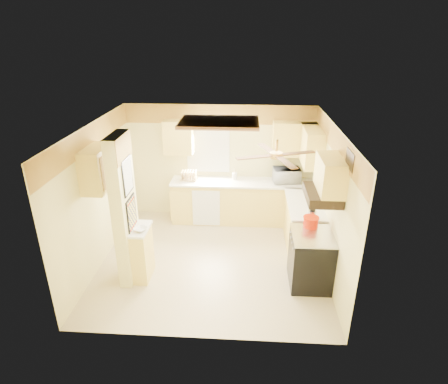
# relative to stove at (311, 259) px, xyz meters

# --- Properties ---
(floor) EXTENTS (4.00, 4.00, 0.00)m
(floor) POSITION_rel_stove_xyz_m (-1.67, 0.55, -0.46)
(floor) COLOR #C7B58A
(floor) RESTS_ON ground
(ceiling) EXTENTS (4.00, 4.00, 0.00)m
(ceiling) POSITION_rel_stove_xyz_m (-1.67, 0.55, 2.04)
(ceiling) COLOR white
(ceiling) RESTS_ON wall_back
(wall_back) EXTENTS (4.00, 0.00, 4.00)m
(wall_back) POSITION_rel_stove_xyz_m (-1.67, 2.45, 0.79)
(wall_back) COLOR #E5D98B
(wall_back) RESTS_ON floor
(wall_front) EXTENTS (4.00, 0.00, 4.00)m
(wall_front) POSITION_rel_stove_xyz_m (-1.67, -1.35, 0.79)
(wall_front) COLOR #E5D98B
(wall_front) RESTS_ON floor
(wall_left) EXTENTS (0.00, 3.80, 3.80)m
(wall_left) POSITION_rel_stove_xyz_m (-3.67, 0.55, 0.79)
(wall_left) COLOR #E5D98B
(wall_left) RESTS_ON floor
(wall_right) EXTENTS (0.00, 3.80, 3.80)m
(wall_right) POSITION_rel_stove_xyz_m (0.33, 0.55, 0.79)
(wall_right) COLOR #E5D98B
(wall_right) RESTS_ON floor
(wallpaper_border) EXTENTS (4.00, 0.02, 0.40)m
(wallpaper_border) POSITION_rel_stove_xyz_m (-1.67, 2.43, 1.84)
(wallpaper_border) COLOR gold
(wallpaper_border) RESTS_ON wall_back
(partition_column) EXTENTS (0.20, 0.70, 2.50)m
(partition_column) POSITION_rel_stove_xyz_m (-3.02, 0.00, 0.79)
(partition_column) COLOR #E5D98B
(partition_column) RESTS_ON floor
(partition_ledge) EXTENTS (0.25, 0.55, 0.90)m
(partition_ledge) POSITION_rel_stove_xyz_m (-2.80, 0.00, -0.01)
(partition_ledge) COLOR #EACF5E
(partition_ledge) RESTS_ON floor
(ledge_top) EXTENTS (0.28, 0.58, 0.04)m
(ledge_top) POSITION_rel_stove_xyz_m (-2.80, 0.00, 0.46)
(ledge_top) COLOR white
(ledge_top) RESTS_ON partition_ledge
(lower_cabinets_back) EXTENTS (3.00, 0.60, 0.90)m
(lower_cabinets_back) POSITION_rel_stove_xyz_m (-1.17, 2.15, -0.01)
(lower_cabinets_back) COLOR #EACF5E
(lower_cabinets_back) RESTS_ON floor
(lower_cabinets_right) EXTENTS (0.60, 1.40, 0.90)m
(lower_cabinets_right) POSITION_rel_stove_xyz_m (0.03, 1.15, -0.01)
(lower_cabinets_right) COLOR #EACF5E
(lower_cabinets_right) RESTS_ON floor
(countertop_back) EXTENTS (3.04, 0.64, 0.04)m
(countertop_back) POSITION_rel_stove_xyz_m (-1.17, 2.14, 0.46)
(countertop_back) COLOR white
(countertop_back) RESTS_ON lower_cabinets_back
(countertop_right) EXTENTS (0.64, 1.44, 0.04)m
(countertop_right) POSITION_rel_stove_xyz_m (0.02, 1.15, 0.46)
(countertop_right) COLOR white
(countertop_right) RESTS_ON lower_cabinets_right
(dishwasher_panel) EXTENTS (0.58, 0.02, 0.80)m
(dishwasher_panel) POSITION_rel_stove_xyz_m (-1.92, 1.84, -0.03)
(dishwasher_panel) COLOR white
(dishwasher_panel) RESTS_ON lower_cabinets_back
(window) EXTENTS (0.92, 0.02, 1.02)m
(window) POSITION_rel_stove_xyz_m (-1.92, 2.44, 1.09)
(window) COLOR white
(window) RESTS_ON wall_back
(upper_cab_back_left) EXTENTS (0.60, 0.35, 0.70)m
(upper_cab_back_left) POSITION_rel_stove_xyz_m (-2.52, 2.27, 1.39)
(upper_cab_back_left) COLOR #EACF5E
(upper_cab_back_left) RESTS_ON wall_back
(upper_cab_back_right) EXTENTS (0.90, 0.35, 0.70)m
(upper_cab_back_right) POSITION_rel_stove_xyz_m (-0.12, 2.27, 1.39)
(upper_cab_back_right) COLOR #EACF5E
(upper_cab_back_right) RESTS_ON wall_back
(upper_cab_right) EXTENTS (0.35, 1.00, 0.70)m
(upper_cab_right) POSITION_rel_stove_xyz_m (0.16, 1.80, 1.39)
(upper_cab_right) COLOR #EACF5E
(upper_cab_right) RESTS_ON wall_right
(upper_cab_left_wall) EXTENTS (0.35, 0.75, 0.70)m
(upper_cab_left_wall) POSITION_rel_stove_xyz_m (-3.49, 0.30, 1.39)
(upper_cab_left_wall) COLOR #EACF5E
(upper_cab_left_wall) RESTS_ON wall_left
(upper_cab_over_stove) EXTENTS (0.35, 0.76, 0.52)m
(upper_cab_over_stove) POSITION_rel_stove_xyz_m (0.16, 0.00, 1.49)
(upper_cab_over_stove) COLOR #EACF5E
(upper_cab_over_stove) RESTS_ON wall_right
(stove) EXTENTS (0.68, 0.77, 0.92)m
(stove) POSITION_rel_stove_xyz_m (0.00, 0.00, 0.00)
(stove) COLOR black
(stove) RESTS_ON floor
(range_hood) EXTENTS (0.50, 0.76, 0.14)m
(range_hood) POSITION_rel_stove_xyz_m (0.07, 0.00, 1.16)
(range_hood) COLOR black
(range_hood) RESTS_ON upper_cab_over_stove
(poster_menu) EXTENTS (0.02, 0.42, 0.57)m
(poster_menu) POSITION_rel_stove_xyz_m (-2.91, 0.00, 1.39)
(poster_menu) COLOR black
(poster_menu) RESTS_ON partition_column
(poster_nashville) EXTENTS (0.02, 0.42, 0.57)m
(poster_nashville) POSITION_rel_stove_xyz_m (-2.91, 0.00, 0.74)
(poster_nashville) COLOR black
(poster_nashville) RESTS_ON partition_column
(ceiling_light_panel) EXTENTS (1.35, 0.95, 0.06)m
(ceiling_light_panel) POSITION_rel_stove_xyz_m (-1.57, 1.05, 2.00)
(ceiling_light_panel) COLOR brown
(ceiling_light_panel) RESTS_ON ceiling
(ceiling_fan) EXTENTS (1.15, 1.15, 0.26)m
(ceiling_fan) POSITION_rel_stove_xyz_m (-0.67, -0.15, 1.83)
(ceiling_fan) COLOR gold
(ceiling_fan) RESTS_ON ceiling
(vent_grate) EXTENTS (0.02, 0.40, 0.25)m
(vent_grate) POSITION_rel_stove_xyz_m (0.31, -0.35, 1.84)
(vent_grate) COLOR black
(vent_grate) RESTS_ON wall_right
(microwave) EXTENTS (0.59, 0.43, 0.31)m
(microwave) POSITION_rel_stove_xyz_m (-0.24, 2.17, 0.63)
(microwave) COLOR white
(microwave) RESTS_ON countertop_back
(bowl) EXTENTS (0.27, 0.27, 0.05)m
(bowl) POSITION_rel_stove_xyz_m (-2.76, -0.08, 0.50)
(bowl) COLOR white
(bowl) RESTS_ON ledge_top
(dutch_oven) EXTENTS (0.26, 0.26, 0.18)m
(dutch_oven) POSITION_rel_stove_xyz_m (-0.00, 0.28, 0.54)
(dutch_oven) COLOR red
(dutch_oven) RESTS_ON stove
(kettle) EXTENTS (0.13, 0.13, 0.21)m
(kettle) POSITION_rel_stove_xyz_m (0.04, 0.45, 0.58)
(kettle) COLOR silver
(kettle) RESTS_ON countertop_right
(dish_rack) EXTENTS (0.37, 0.29, 0.20)m
(dish_rack) POSITION_rel_stove_xyz_m (-2.32, 2.17, 0.55)
(dish_rack) COLOR tan
(dish_rack) RESTS_ON countertop_back
(utensil_crock) EXTENTS (0.11, 0.11, 0.22)m
(utensil_crock) POSITION_rel_stove_xyz_m (-1.34, 2.28, 0.55)
(utensil_crock) COLOR white
(utensil_crock) RESTS_ON countertop_back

